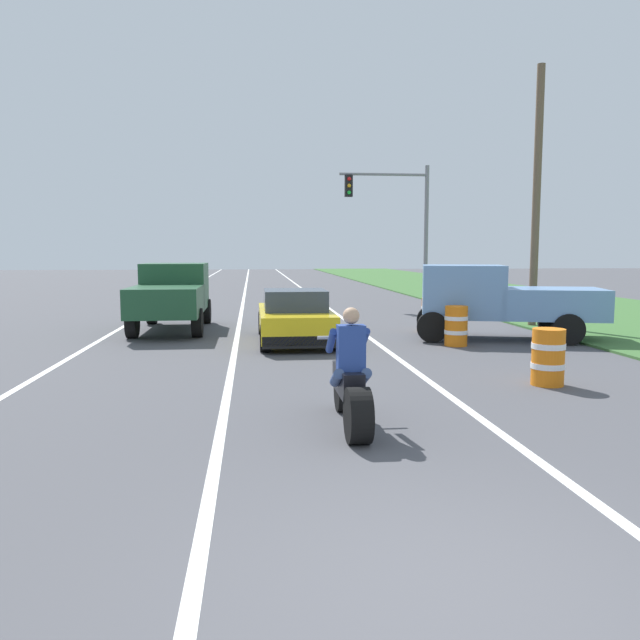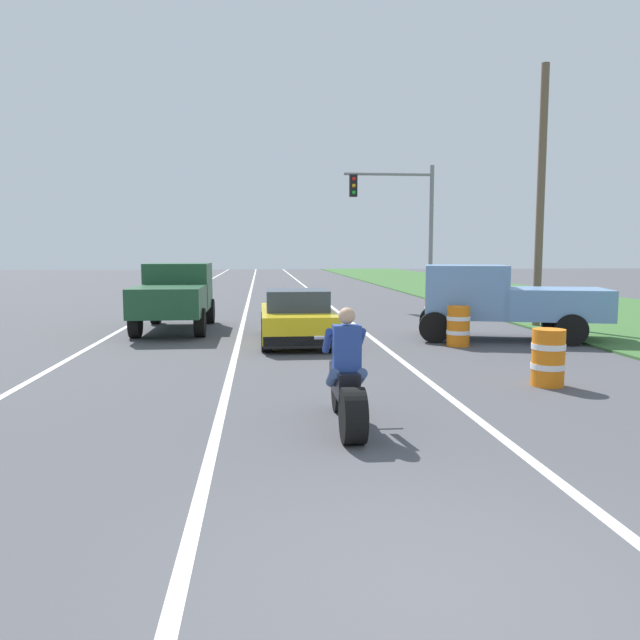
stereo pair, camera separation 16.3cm
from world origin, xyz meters
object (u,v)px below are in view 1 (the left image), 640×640
traffic_light_mast_near (400,214)px  construction_barrel_nearest (548,357)px  pickup_truck_left_lane_dark_green (172,293)px  construction_barrel_far (431,315)px  motorcycle_with_rider (351,385)px  sports_car_yellow (295,318)px  pickup_truck_right_shoulder_light_blue (498,298)px  construction_barrel_mid (456,326)px

traffic_light_mast_near → construction_barrel_nearest: (-1.20, -16.12, -3.44)m
pickup_truck_left_lane_dark_green → construction_barrel_far: 7.69m
motorcycle_with_rider → construction_barrel_far: 10.43m
sports_car_yellow → pickup_truck_left_lane_dark_green: bearing=141.0°
sports_car_yellow → construction_barrel_far: size_ratio=4.30×
motorcycle_with_rider → traffic_light_mast_near: size_ratio=0.37×
motorcycle_with_rider → construction_barrel_far: motorcycle_with_rider is taller
motorcycle_with_rider → pickup_truck_left_lane_dark_green: size_ratio=0.46×
traffic_light_mast_near → pickup_truck_right_shoulder_light_blue: bearing=-89.0°
motorcycle_with_rider → construction_barrel_nearest: (3.87, 2.34, -0.09)m
pickup_truck_left_lane_dark_green → pickup_truck_right_shoulder_light_blue: size_ratio=0.93×
construction_barrel_nearest → construction_barrel_mid: same height
pickup_truck_left_lane_dark_green → traffic_light_mast_near: (8.72, 7.58, 2.84)m
pickup_truck_right_shoulder_light_blue → construction_barrel_far: (-1.33, 1.65, -0.60)m
sports_car_yellow → construction_barrel_mid: (3.95, -1.10, -0.13)m
sports_car_yellow → traffic_light_mast_near: 12.10m
pickup_truck_left_lane_dark_green → pickup_truck_right_shoulder_light_blue: same height
sports_car_yellow → pickup_truck_left_lane_dark_green: pickup_truck_left_lane_dark_green is taller
sports_car_yellow → construction_barrel_mid: bearing=-15.5°
construction_barrel_mid → motorcycle_with_rider: bearing=-118.4°
construction_barrel_mid → construction_barrel_nearest: bearing=-88.7°
construction_barrel_mid → construction_barrel_far: same height
sports_car_yellow → construction_barrel_mid: size_ratio=4.30×
motorcycle_with_rider → construction_barrel_mid: motorcycle_with_rider is taller
pickup_truck_right_shoulder_light_blue → construction_barrel_mid: 1.91m
construction_barrel_nearest → traffic_light_mast_near: bearing=85.8°
pickup_truck_right_shoulder_light_blue → construction_barrel_mid: size_ratio=5.14×
pickup_truck_left_lane_dark_green → construction_barrel_mid: 8.40m
sports_car_yellow → pickup_truck_right_shoulder_light_blue: pickup_truck_right_shoulder_light_blue is taller
sports_car_yellow → construction_barrel_nearest: 7.03m
sports_car_yellow → motorcycle_with_rider: bearing=-88.7°
motorcycle_with_rider → construction_barrel_nearest: motorcycle_with_rider is taller
pickup_truck_left_lane_dark_green → construction_barrel_nearest: pickup_truck_left_lane_dark_green is taller
construction_barrel_mid → construction_barrel_far: (0.15, 2.69, 0.00)m
pickup_truck_left_lane_dark_green → construction_barrel_far: pickup_truck_left_lane_dark_green is taller
pickup_truck_left_lane_dark_green → construction_barrel_mid: pickup_truck_left_lane_dark_green is taller
sports_car_yellow → construction_barrel_nearest: sports_car_yellow is taller
motorcycle_with_rider → construction_barrel_far: (3.92, 9.67, -0.09)m
pickup_truck_left_lane_dark_green → construction_barrel_mid: size_ratio=4.80×
sports_car_yellow → construction_barrel_nearest: (4.06, -5.73, -0.13)m
sports_car_yellow → pickup_truck_right_shoulder_light_blue: size_ratio=0.84×
construction_barrel_mid → construction_barrel_far: 2.69m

